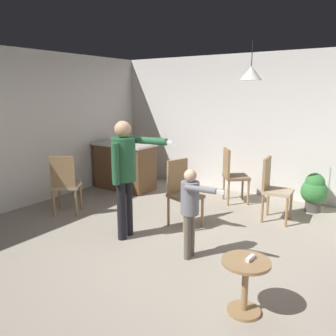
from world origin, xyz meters
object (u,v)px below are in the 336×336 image
Objects in this scene: side_table_by_couch at (245,280)px; person_child at (191,204)px; kitchen_counter at (125,166)px; dining_chair_spare at (273,187)px; spare_remote_on_table at (250,258)px; dining_chair_centre_back at (65,183)px; person_adult at (125,167)px; dining_chair_near_wall at (232,173)px; dining_chair_by_counter at (182,190)px; potted_plant_by_wall at (314,190)px.

side_table_by_couch is 0.47× the size of person_child.
kitchen_counter is 3.13m from dining_chair_spare.
side_table_by_couch is 0.21m from spare_remote_on_table.
side_table_by_couch is at bearing -49.53° from dining_chair_centre_back.
person_child is 1.11× the size of dining_chair_spare.
dining_chair_spare is (1.48, 1.78, -0.46)m from person_adult.
person_child is at bearing -26.88° from dining_chair_near_wall.
dining_chair_near_wall is (-0.45, 2.28, -0.14)m from person_child.
dining_chair_by_counter is (0.41, 0.82, -0.46)m from person_adult.
potted_plant_by_wall is at bearing 10.90° from kitchen_counter.
potted_plant_by_wall is 5.10× the size of spare_remote_on_table.
side_table_by_couch is at bearing 63.68° from person_adult.
side_table_by_couch is 1.22m from person_child.
potted_plant_by_wall is at bearing 135.69° from person_adult.
kitchen_counter is 1.26× the size of dining_chair_near_wall.
person_adult is 1.09m from person_child.
person_child is at bearing -39.81° from dining_chair_centre_back.
kitchen_counter reaches higher than side_table_by_couch.
dining_chair_spare is at bearing 101.89° from side_table_by_couch.
dining_chair_centre_back is (-1.41, 0.15, -0.46)m from person_adult.
dining_chair_spare reaches higher than side_table_by_couch.
dining_chair_centre_back reaches higher than kitchen_counter.
person_child reaches higher than dining_chair_centre_back.
person_adult is 1.49m from dining_chair_centre_back.
spare_remote_on_table is at bearing -48.96° from dining_chair_centre_back.
dining_chair_centre_back is 1.51× the size of potted_plant_by_wall.
dining_chair_by_counter is 1.94m from dining_chair_centre_back.
spare_remote_on_table is at bearing 48.60° from side_table_by_couch.
person_child reaches higher than kitchen_counter.
side_table_by_couch is 2.53m from dining_chair_spare.
person_child is 2.33m from dining_chair_near_wall.
dining_chair_by_counter is 1.00× the size of dining_chair_spare.
dining_chair_by_counter is at bearing 137.59° from spare_remote_on_table.
dining_chair_spare is at bearing 132.87° from person_adult.
side_table_by_couch is 0.52× the size of dining_chair_near_wall.
dining_chair_near_wall is at bearing -123.29° from dining_chair_spare.
person_child reaches higher than potted_plant_by_wall.
dining_chair_by_counter is 1.45m from dining_chair_near_wall.
kitchen_counter is 2.42× the size of side_table_by_couch.
side_table_by_couch is 3.52m from dining_chair_centre_back.
dining_chair_near_wall reaches higher than spare_remote_on_table.
dining_chair_centre_back reaches higher than spare_remote_on_table.
dining_chair_centre_back is 3.53m from spare_remote_on_table.
dining_chair_by_counter is 7.69× the size of spare_remote_on_table.
dining_chair_centre_back is at bearing -99.13° from person_child.
dining_chair_centre_back is at bearing 166.24° from side_table_by_couch.
potted_plant_by_wall is at bearing 156.18° from dining_chair_by_counter.
potted_plant_by_wall is (0.46, 0.80, -0.18)m from dining_chair_spare.
dining_chair_near_wall reaches higher than potted_plant_by_wall.
dining_chair_centre_back is (-1.82, -0.67, 0.00)m from dining_chair_by_counter.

